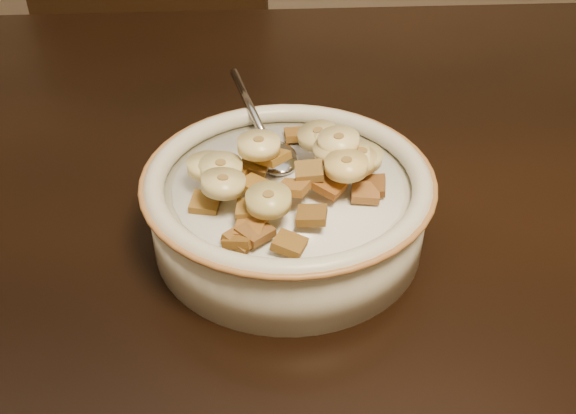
{
  "coord_description": "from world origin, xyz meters",
  "views": [
    {
      "loc": [
        0.17,
        -0.44,
        1.08
      ],
      "look_at": [
        0.19,
        -0.05,
        0.78
      ],
      "focal_mm": 40.0,
      "sensor_mm": 36.0,
      "label": 1
    }
  ],
  "objects_px": {
    "chair": "(149,148)",
    "cereal_bowl": "(288,212)",
    "spoon": "(274,157)",
    "table": "(66,225)"
  },
  "relations": [
    {
      "from": "chair",
      "to": "cereal_bowl",
      "type": "distance_m",
      "value": 0.67
    },
    {
      "from": "spoon",
      "to": "table",
      "type": "bearing_deg",
      "value": -21.23
    },
    {
      "from": "cereal_bowl",
      "to": "chair",
      "type": "bearing_deg",
      "value": 110.56
    },
    {
      "from": "table",
      "to": "cereal_bowl",
      "type": "bearing_deg",
      "value": -14.88
    },
    {
      "from": "cereal_bowl",
      "to": "spoon",
      "type": "height_order",
      "value": "spoon"
    },
    {
      "from": "table",
      "to": "spoon",
      "type": "relative_size",
      "value": 27.79
    },
    {
      "from": "chair",
      "to": "cereal_bowl",
      "type": "height_order",
      "value": "chair"
    },
    {
      "from": "chair",
      "to": "cereal_bowl",
      "type": "bearing_deg",
      "value": -63.84
    },
    {
      "from": "table",
      "to": "chair",
      "type": "height_order",
      "value": "chair"
    },
    {
      "from": "table",
      "to": "cereal_bowl",
      "type": "relative_size",
      "value": 6.67
    }
  ]
}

